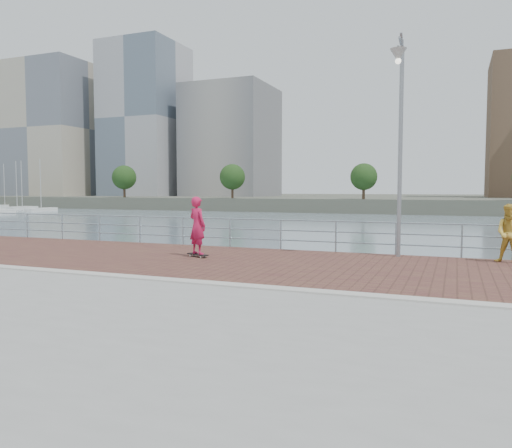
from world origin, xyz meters
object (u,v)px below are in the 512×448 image
at_px(skateboarder, 197,226).
at_px(bystander, 511,234).
at_px(street_lamp, 399,107).
at_px(guardrail, 308,232).

distance_m(skateboarder, bystander, 9.58).
height_order(skateboarder, bystander, skateboarder).
bearing_deg(skateboarder, bystander, -143.07).
height_order(street_lamp, skateboarder, street_lamp).
relative_size(street_lamp, skateboarder, 3.59).
xyz_separation_m(street_lamp, skateboarder, (-6.06, -2.02, -3.75)).
xyz_separation_m(street_lamp, bystander, (3.25, 0.25, -3.89)).
bearing_deg(skateboarder, guardrail, -110.17).
bearing_deg(street_lamp, bystander, 4.38).
bearing_deg(skateboarder, street_lamp, -138.34).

